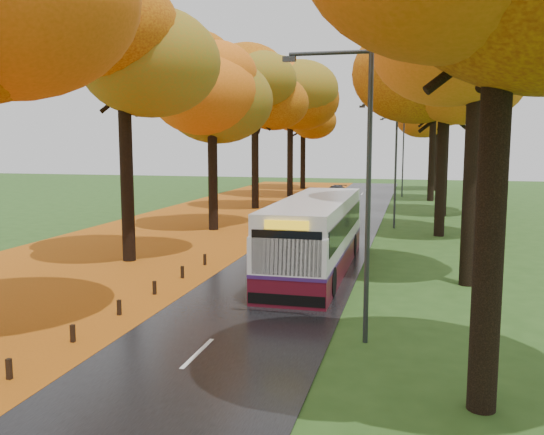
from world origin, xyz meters
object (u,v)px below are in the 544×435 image
at_px(streetlamp_near, 359,173).
at_px(bus, 316,233).
at_px(car_white, 296,214).
at_px(streetlamp_far, 401,150).
at_px(car_dark, 335,192).
at_px(streetlamp_mid, 392,155).
at_px(car_silver, 317,202).

bearing_deg(streetlamp_near, bus, 107.14).
bearing_deg(car_white, streetlamp_far, 85.79).
distance_m(streetlamp_far, bus, 35.84).
distance_m(bus, car_dark, 33.29).
bearing_deg(bus, car_dark, 96.07).
distance_m(streetlamp_mid, streetlamp_far, 22.00).
distance_m(bus, car_silver, 22.09).
relative_size(streetlamp_mid, car_white, 1.82).
bearing_deg(streetlamp_near, car_dark, 98.51).
bearing_deg(car_dark, streetlamp_near, -73.34).
xyz_separation_m(streetlamp_mid, streetlamp_far, (0.00, 22.00, 0.00)).
height_order(streetlamp_near, car_white, streetlamp_near).
distance_m(streetlamp_near, streetlamp_mid, 22.00).
height_order(streetlamp_mid, bus, streetlamp_mid).
bearing_deg(car_dark, car_white, -81.45).
distance_m(streetlamp_mid, car_white, 7.26).
height_order(streetlamp_mid, streetlamp_far, same).
height_order(streetlamp_near, bus, streetlamp_near).
bearing_deg(streetlamp_mid, car_white, -173.16).
relative_size(streetlamp_near, bus, 0.67).
bearing_deg(streetlamp_mid, car_dark, 107.68).
xyz_separation_m(streetlamp_near, streetlamp_mid, (0.00, 22.00, 0.00)).
height_order(car_silver, car_dark, car_silver).
bearing_deg(car_silver, streetlamp_far, 78.21).
relative_size(streetlamp_far, car_dark, 2.02).
distance_m(streetlamp_near, car_white, 22.46).
height_order(streetlamp_far, car_silver, streetlamp_far).
bearing_deg(car_silver, bus, -68.49).
xyz_separation_m(streetlamp_near, streetlamp_far, (0.00, 44.00, 0.00)).
bearing_deg(streetlamp_far, streetlamp_near, -90.00).
relative_size(streetlamp_far, car_white, 1.82).
bearing_deg(car_dark, car_silver, -81.64).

